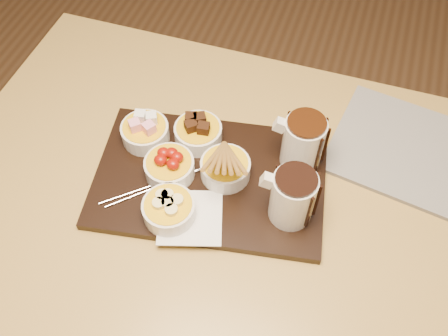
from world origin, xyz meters
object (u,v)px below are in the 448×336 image
(pitcher_dark_chocolate, at_px, (293,197))
(pitcher_milk_chocolate, at_px, (303,143))
(bowl_strawberries, at_px, (170,168))
(newspaper, at_px, (412,152))
(serving_board, at_px, (210,179))
(dining_table, at_px, (232,217))

(pitcher_dark_chocolate, relative_size, pitcher_milk_chocolate, 1.00)
(bowl_strawberries, relative_size, pitcher_milk_chocolate, 0.89)
(pitcher_milk_chocolate, relative_size, newspaper, 0.34)
(pitcher_dark_chocolate, bearing_deg, newspaper, 38.76)
(pitcher_milk_chocolate, bearing_deg, bowl_strawberries, -163.61)
(serving_board, xyz_separation_m, pitcher_dark_chocolate, (0.17, -0.03, 0.07))
(newspaper, bearing_deg, pitcher_dark_chocolate, -123.15)
(dining_table, distance_m, newspaper, 0.41)
(serving_board, bearing_deg, dining_table, -20.94)
(pitcher_milk_chocolate, xyz_separation_m, newspaper, (0.22, 0.10, -0.07))
(dining_table, xyz_separation_m, pitcher_milk_chocolate, (0.11, 0.11, 0.17))
(serving_board, relative_size, newspaper, 1.40)
(pitcher_dark_chocolate, height_order, newspaper, pitcher_dark_chocolate)
(bowl_strawberries, relative_size, pitcher_dark_chocolate, 0.89)
(bowl_strawberries, bearing_deg, pitcher_dark_chocolate, -3.54)
(dining_table, relative_size, pitcher_dark_chocolate, 10.65)
(pitcher_milk_chocolate, distance_m, newspaper, 0.25)
(serving_board, relative_size, bowl_strawberries, 4.60)
(serving_board, xyz_separation_m, newspaper, (0.38, 0.20, -0.00))
(dining_table, height_order, newspaper, newspaper)
(bowl_strawberries, bearing_deg, serving_board, 12.69)
(dining_table, bearing_deg, pitcher_dark_chocolate, -10.45)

